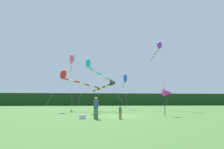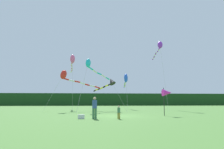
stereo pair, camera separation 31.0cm
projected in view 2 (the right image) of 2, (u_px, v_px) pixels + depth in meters
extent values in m
plane|color=#477533|center=(117.00, 116.00, 18.42)|extent=(120.00, 120.00, 0.00)
cube|color=#193D19|center=(102.00, 99.00, 63.10)|extent=(108.00, 2.46, 3.96)
cylinder|color=#3F724C|center=(93.00, 114.00, 15.43)|extent=(0.18, 0.18, 0.84)
cylinder|color=#3F724C|center=(96.00, 114.00, 15.45)|extent=(0.18, 0.18, 0.84)
cylinder|color=#334C8C|center=(95.00, 104.00, 15.54)|extent=(0.39, 0.39, 0.67)
sphere|color=tan|center=(95.00, 98.00, 15.61)|extent=(0.25, 0.25, 0.25)
cylinder|color=olive|center=(118.00, 116.00, 15.16)|extent=(0.11, 0.11, 0.50)
cylinder|color=olive|center=(120.00, 116.00, 15.17)|extent=(0.11, 0.11, 0.50)
cylinder|color=#3F724C|center=(119.00, 110.00, 15.23)|extent=(0.23, 0.23, 0.40)
sphere|color=tan|center=(119.00, 107.00, 15.27)|extent=(0.15, 0.15, 0.15)
cube|color=silver|center=(81.00, 117.00, 15.45)|extent=(0.52, 0.30, 0.33)
cylinder|color=black|center=(164.00, 102.00, 18.68)|extent=(0.06, 0.06, 2.74)
cone|color=#E026B2|center=(167.00, 93.00, 18.83)|extent=(0.90, 0.70, 0.70)
cylinder|color=#B2B2B2|center=(127.00, 93.00, 33.05)|extent=(0.18, 2.63, 5.62)
ellipsoid|color=blue|center=(126.00, 78.00, 34.74)|extent=(0.75, 1.22, 1.81)
cylinder|color=blue|center=(126.00, 82.00, 34.85)|extent=(0.28, 0.51, 0.28)
cylinder|color=yellow|center=(125.00, 83.00, 35.28)|extent=(0.25, 0.51, 0.30)
cylinder|color=blue|center=(125.00, 83.00, 35.71)|extent=(0.21, 0.48, 0.25)
cylinder|color=yellow|center=(125.00, 84.00, 36.14)|extent=(0.28, 0.54, 0.34)
cylinder|color=blue|center=(125.00, 85.00, 36.56)|extent=(0.24, 0.52, 0.32)
cylinder|color=yellow|center=(125.00, 86.00, 36.98)|extent=(0.30, 0.54, 0.34)
cylinder|color=blue|center=(124.00, 87.00, 37.40)|extent=(0.27, 0.52, 0.31)
cylinder|color=#B2B2B2|center=(53.00, 93.00, 25.47)|extent=(2.26, 1.63, 5.12)
ellipsoid|color=red|center=(64.00, 75.00, 26.71)|extent=(1.37, 1.24, 1.52)
cylinder|color=red|center=(66.00, 79.00, 26.92)|extent=(0.81, 0.72, 0.34)
cylinder|color=white|center=(72.00, 80.00, 27.40)|extent=(0.88, 0.55, 0.33)
cylinder|color=red|center=(77.00, 82.00, 27.81)|extent=(0.88, 0.57, 0.33)
cylinder|color=white|center=(82.00, 83.00, 28.28)|extent=(0.84, 0.70, 0.42)
cylinder|color=red|center=(87.00, 85.00, 28.80)|extent=(0.84, 0.67, 0.35)
cylinder|color=white|center=(92.00, 86.00, 29.24)|extent=(0.89, 0.51, 0.33)
cylinder|color=red|center=(97.00, 87.00, 29.61)|extent=(0.90, 0.55, 0.41)
cylinder|color=#B2B2B2|center=(83.00, 86.00, 24.35)|extent=(1.22, 2.92, 6.63)
ellipsoid|color=#1EB7CC|center=(88.00, 63.00, 26.29)|extent=(1.06, 1.42, 1.49)
cylinder|color=#1EB7CC|center=(91.00, 68.00, 26.80)|extent=(0.83, 1.28, 0.42)
cylinder|color=white|center=(95.00, 71.00, 27.98)|extent=(0.73, 1.32, 0.42)
cylinder|color=#1EB7CC|center=(99.00, 74.00, 29.16)|extent=(0.90, 1.23, 0.33)
cylinder|color=white|center=(103.00, 76.00, 30.27)|extent=(0.93, 1.24, 0.48)
cylinder|color=#1EB7CC|center=(107.00, 78.00, 31.40)|extent=(0.85, 1.27, 0.40)
cylinder|color=#B2B2B2|center=(72.00, 83.00, 32.16)|extent=(0.52, 2.43, 8.88)
ellipsoid|color=#E5598C|center=(73.00, 59.00, 33.95)|extent=(1.02, 1.15, 1.71)
cylinder|color=#E5598C|center=(72.00, 63.00, 34.09)|extent=(0.40, 0.62, 0.34)
cylinder|color=white|center=(72.00, 64.00, 34.56)|extent=(0.32, 0.63, 0.35)
cylinder|color=#E5598C|center=(72.00, 66.00, 35.07)|extent=(0.21, 0.57, 0.26)
cylinder|color=white|center=(72.00, 67.00, 35.58)|extent=(0.21, 0.61, 0.37)
cylinder|color=#E5598C|center=(72.00, 68.00, 36.08)|extent=(0.34, 0.62, 0.32)
cylinder|color=white|center=(72.00, 69.00, 36.58)|extent=(0.20, 0.60, 0.36)
cylinder|color=#E5598C|center=(72.00, 70.00, 37.07)|extent=(0.38, 0.61, 0.30)
cylinder|color=white|center=(71.00, 72.00, 37.53)|extent=(0.42, 0.63, 0.36)
cylinder|color=#B2B2B2|center=(119.00, 96.00, 26.22)|extent=(1.96, 1.99, 4.28)
cone|color=black|center=(112.00, 81.00, 27.40)|extent=(1.52, 1.52, 1.25)
cylinder|color=black|center=(110.00, 84.00, 27.47)|extent=(0.60, 0.51, 0.37)
cylinder|color=yellow|center=(107.00, 86.00, 27.75)|extent=(0.55, 0.54, 0.32)
cylinder|color=black|center=(104.00, 87.00, 28.08)|extent=(0.53, 0.58, 0.35)
cylinder|color=yellow|center=(102.00, 88.00, 28.38)|extent=(0.59, 0.51, 0.35)
cylinder|color=black|center=(99.00, 89.00, 28.70)|extent=(0.50, 0.57, 0.29)
cylinder|color=yellow|center=(97.00, 90.00, 29.08)|extent=(0.49, 0.56, 0.26)
cylinder|color=black|center=(95.00, 91.00, 29.46)|extent=(0.50, 0.60, 0.36)
cylinder|color=#B2B2B2|center=(164.00, 75.00, 30.85)|extent=(0.16, 3.05, 11.13)
ellipsoid|color=purple|center=(160.00, 45.00, 33.12)|extent=(0.89, 1.15, 1.37)
cylinder|color=purple|center=(159.00, 48.00, 33.29)|extent=(0.30, 0.59, 0.32)
cylinder|color=white|center=(159.00, 50.00, 33.78)|extent=(0.32, 0.60, 0.33)
cylinder|color=purple|center=(158.00, 51.00, 34.27)|extent=(0.25, 0.56, 0.26)
cylinder|color=white|center=(157.00, 52.00, 34.77)|extent=(0.24, 0.55, 0.26)
cylinder|color=purple|center=(156.00, 53.00, 35.26)|extent=(0.22, 0.59, 0.35)
cylinder|color=white|center=(155.00, 55.00, 35.75)|extent=(0.21, 0.58, 0.36)
cylinder|color=purple|center=(154.00, 57.00, 36.24)|extent=(0.23, 0.59, 0.36)
cylinder|color=white|center=(154.00, 58.00, 36.73)|extent=(0.26, 0.58, 0.30)
cylinder|color=purple|center=(153.00, 59.00, 37.23)|extent=(0.22, 0.55, 0.26)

